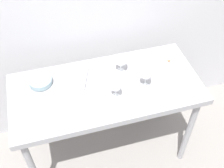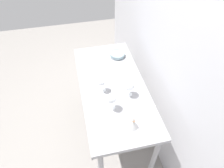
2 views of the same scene
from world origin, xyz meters
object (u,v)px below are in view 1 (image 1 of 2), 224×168
wine_glass_near_center (116,87)px  decanter_funnel (168,64)px  open_notebook (87,79)px  wine_glass_near_right (146,74)px  tasting_sheet_upper (141,63)px  wine_glass_far_right (121,60)px  tasting_bowl (40,81)px

wine_glass_near_center → decanter_funnel: (0.47, 0.17, -0.07)m
wine_glass_near_center → open_notebook: bearing=125.2°
wine_glass_near_right → open_notebook: wine_glass_near_right is taller
open_notebook → tasting_sheet_upper: (0.45, 0.06, -0.00)m
open_notebook → tasting_sheet_upper: 0.46m
wine_glass_near_center → open_notebook: wine_glass_near_center is taller
open_notebook → decanter_funnel: bearing=14.9°
decanter_funnel → tasting_sheet_upper: bearing=147.2°
open_notebook → wine_glass_near_center: bearing=-35.3°
wine_glass_far_right → open_notebook: wine_glass_far_right is taller
wine_glass_near_center → open_notebook: size_ratio=0.43×
wine_glass_near_right → open_notebook: size_ratio=0.48×
open_notebook → tasting_bowl: tasting_bowl is taller
wine_glass_far_right → wine_glass_near_center: 0.26m
tasting_bowl → decanter_funnel: bearing=-6.1°
wine_glass_near_center → tasting_sheet_upper: size_ratio=0.60×
tasting_bowl → wine_glass_far_right: bearing=-3.5°
tasting_sheet_upper → decanter_funnel: 0.21m
wine_glass_near_right → tasting_bowl: 0.77m
wine_glass_near_right → wine_glass_near_center: bearing=-169.5°
wine_glass_near_center → tasting_bowl: 0.57m
tasting_bowl → decanter_funnel: 0.97m
tasting_sheet_upper → decanter_funnel: decanter_funnel is taller
wine_glass_far_right → tasting_bowl: bearing=176.5°
wine_glass_near_center → open_notebook: (-0.16, 0.23, -0.11)m
tasting_bowl → tasting_sheet_upper: bearing=0.8°
open_notebook → decanter_funnel: (0.63, -0.05, 0.04)m
wine_glass_far_right → wine_glass_near_right: size_ratio=0.95×
wine_glass_far_right → wine_glass_near_center: wine_glass_far_right is taller
open_notebook → tasting_sheet_upper: open_notebook is taller
wine_glass_near_right → decanter_funnel: bearing=29.1°
wine_glass_near_center → tasting_sheet_upper: (0.30, 0.29, -0.11)m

